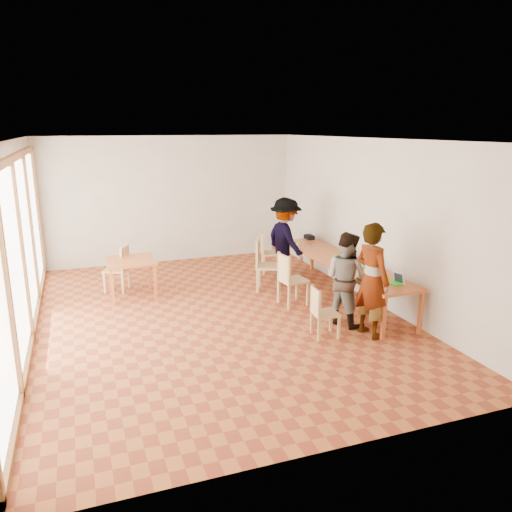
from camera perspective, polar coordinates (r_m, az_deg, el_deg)
The scene contains 25 objects.
ground at distance 8.77m, azimuth -4.62°, elevation -6.85°, with size 8.00×8.00×0.00m, color #9E5126.
wall_back at distance 12.20m, azimuth -9.75°, elevation 6.36°, with size 6.00×0.10×3.00m, color beige.
wall_front at distance 4.73m, azimuth 7.96°, elevation -6.52°, with size 6.00×0.10×3.00m, color beige.
wall_right at distance 9.55m, azimuth 12.88°, elevation 3.97°, with size 0.10×8.00×3.00m, color beige.
window_wall at distance 8.12m, azimuth -25.43°, elevation 1.10°, with size 0.10×8.00×3.00m, color white.
ceiling at distance 8.17m, azimuth -5.06°, elevation 13.29°, with size 6.00×8.00×0.04m, color white.
communal_table at distance 9.55m, azimuth 9.76°, elevation -0.78°, with size 0.80×4.00×0.75m.
side_table at distance 9.78m, azimuth -14.11°, elevation -0.86°, with size 0.90×0.90×0.75m.
chair_near at distance 7.80m, azimuth 7.37°, elevation -5.81°, with size 0.41×0.41×0.43m.
chair_mid at distance 9.09m, azimuth 3.75°, elevation -2.08°, with size 0.50×0.50×0.52m.
chair_far at distance 9.94m, azimuth 0.81°, elevation -0.37°, with size 0.64×0.64×0.55m.
chair_empty at distance 11.16m, azimuth 1.25°, elevation 0.95°, with size 0.54×0.54×0.50m.
chair_spare at distance 10.24m, azimuth -15.21°, elevation -0.84°, with size 0.57×0.57×0.49m.
person_near at distance 7.88m, azimuth 13.11°, elevation -2.70°, with size 0.66×0.43×1.81m, color gray.
person_mid at distance 8.32m, azimuth 10.24°, elevation -2.55°, with size 0.76×0.59×1.56m, color gray.
person_far at distance 10.46m, azimuth 3.39°, elevation 1.81°, with size 1.15×0.66×1.78m, color gray.
laptop_near at distance 8.32m, azimuth 15.81°, elevation -2.71°, with size 0.24×0.26×0.19m.
laptop_mid at distance 9.16m, azimuth 12.09°, elevation -0.88°, with size 0.27×0.29×0.20m.
laptop_far at distance 9.77m, azimuth 9.58°, elevation 0.16°, with size 0.23×0.25×0.18m.
yellow_mug at distance 8.34m, azimuth 14.66°, elevation -2.65°, with size 0.11×0.11×0.09m, color #FEEA0E.
green_bottle at distance 8.63m, azimuth 13.39°, elevation -1.32°, with size 0.07×0.07×0.28m, color #13631A.
clear_glass at distance 10.65m, azimuth 4.66°, elevation 1.48°, with size 0.07×0.07×0.09m, color silver.
condiment_cup at distance 8.34m, azimuth 14.62°, elevation -2.75°, with size 0.08×0.08×0.06m, color white.
pink_phone at distance 10.60m, azimuth 6.47°, elevation 1.17°, with size 0.05×0.10×0.01m, color #D03784.
black_pouch at distance 11.27m, azimuth 6.11°, elevation 2.17°, with size 0.16×0.26×0.09m, color black.
Camera 1 is at (-2.09, -7.90, 3.19)m, focal length 35.00 mm.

